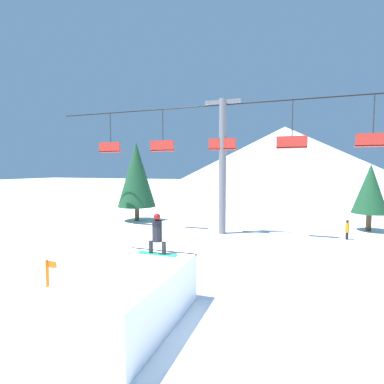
% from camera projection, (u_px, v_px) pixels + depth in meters
% --- Properties ---
extents(ground_plane, '(220.00, 220.00, 0.00)m').
position_uv_depth(ground_plane, '(153.00, 324.00, 8.40)').
color(ground_plane, white).
extents(mountain_ridge, '(65.66, 65.66, 16.42)m').
position_uv_depth(mountain_ridge, '(284.00, 155.00, 86.42)').
color(mountain_ridge, silver).
rests_on(mountain_ridge, ground_plane).
extents(snow_ramp, '(2.44, 4.38, 1.55)m').
position_uv_depth(snow_ramp, '(130.00, 298.00, 8.30)').
color(snow_ramp, white).
rests_on(snow_ramp, ground_plane).
extents(snowboarder, '(1.35, 0.32, 1.36)m').
position_uv_depth(snowboarder, '(157.00, 234.00, 9.76)').
color(snowboarder, '#1E9E6B').
rests_on(snowboarder, snow_ramp).
extents(chairlift, '(25.51, 0.50, 8.93)m').
position_uv_depth(chairlift, '(223.00, 156.00, 19.79)').
color(chairlift, slate).
rests_on(chairlift, ground_plane).
extents(pine_tree_near, '(3.16, 3.16, 6.56)m').
position_uv_depth(pine_tree_near, '(136.00, 175.00, 24.94)').
color(pine_tree_near, '#4C3823').
rests_on(pine_tree_near, ground_plane).
extents(pine_tree_far, '(2.32, 2.32, 4.69)m').
position_uv_depth(pine_tree_far, '(370.00, 189.00, 20.80)').
color(pine_tree_far, '#4C3823').
rests_on(pine_tree_far, ground_plane).
extents(trail_marker, '(0.41, 0.10, 1.62)m').
position_uv_depth(trail_marker, '(48.00, 284.00, 9.06)').
color(trail_marker, orange).
rests_on(trail_marker, ground_plane).
extents(distant_skier, '(0.24, 0.24, 1.23)m').
position_uv_depth(distant_skier, '(347.00, 229.00, 18.40)').
color(distant_skier, black).
rests_on(distant_skier, ground_plane).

